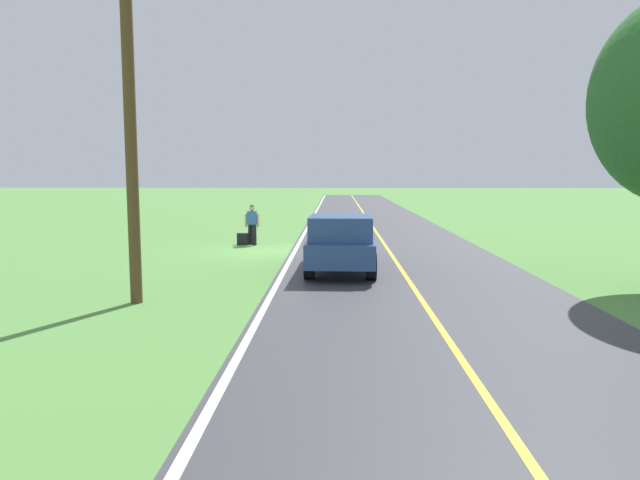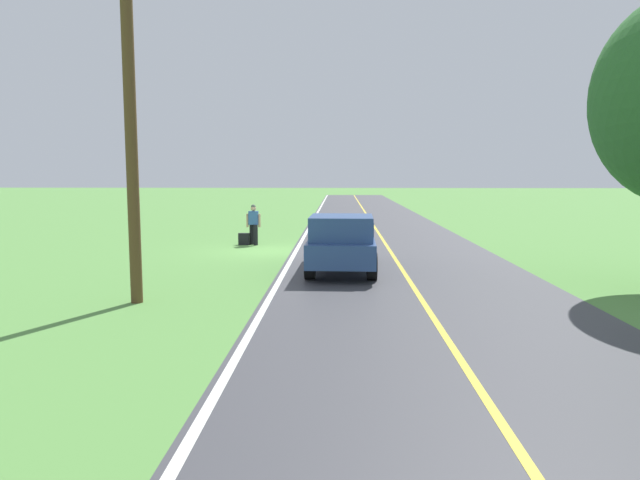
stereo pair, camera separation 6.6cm
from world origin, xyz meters
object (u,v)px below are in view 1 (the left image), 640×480
at_px(pickup_truck_passing, 341,241).
at_px(hitchhiker_walking, 252,222).
at_px(utility_pole_roadside, 131,151).
at_px(suitcase_carried, 243,239).

bearing_deg(pickup_truck_passing, hitchhiker_walking, -60.69).
bearing_deg(utility_pole_roadside, pickup_truck_passing, -136.84).
distance_m(suitcase_carried, pickup_truck_passing, 7.93).
bearing_deg(hitchhiker_walking, suitcase_carried, 9.42).
xyz_separation_m(pickup_truck_passing, utility_pole_roadside, (4.93, 4.62, 2.63)).
relative_size(hitchhiker_walking, suitcase_carried, 3.43).
height_order(suitcase_carried, utility_pole_roadside, utility_pole_roadside).
height_order(suitcase_carried, pickup_truck_passing, pickup_truck_passing).
bearing_deg(hitchhiker_walking, utility_pole_roadside, 84.26).
bearing_deg(suitcase_carried, hitchhiker_walking, 100.86).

